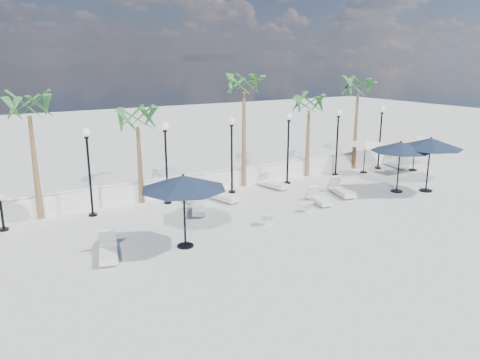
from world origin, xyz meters
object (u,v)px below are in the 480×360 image
lounger_0 (108,251)px  lounger_1 (198,208)px  lounger_2 (189,197)px  parasol_navy_right (431,143)px  lounger_7 (395,163)px  parasol_cream_sq_b (416,136)px  lounger_6 (273,183)px  lounger_5 (341,190)px  lounger_3 (222,195)px  lounger_4 (319,199)px  parasol_cream_sq_a (366,140)px  parasol_navy_left (183,183)px  parasol_navy_mid (400,147)px

lounger_0 → lounger_1: (4.78, 2.76, -0.02)m
lounger_2 → parasol_navy_right: 12.38m
lounger_7 → parasol_cream_sq_b: parasol_cream_sq_b is taller
lounger_1 → parasol_navy_right: parasol_navy_right is taller
lounger_1 → lounger_6: (5.20, 1.71, 0.02)m
lounger_7 → lounger_5: bearing=-145.7°
lounger_3 → lounger_0: bearing=-163.8°
lounger_2 → lounger_3: bearing=-29.3°
lounger_1 → parasol_navy_right: (11.61, -2.92, 2.28)m
lounger_1 → lounger_6: 5.47m
lounger_7 → parasol_navy_right: 5.95m
lounger_0 → lounger_5: 12.26m
lounger_0 → parasol_navy_right: parasol_navy_right is taller
lounger_2 → parasol_navy_right: parasol_navy_right is taller
lounger_4 → parasol_navy_right: size_ratio=0.56×
lounger_3 → parasol_cream_sq_b: 13.21m
lounger_0 → parasol_cream_sq_a: 17.30m
lounger_1 → parasol_navy_right: 12.19m
lounger_0 → lounger_2: lounger_0 is taller
lounger_7 → lounger_2: bearing=-167.6°
lounger_3 → lounger_6: lounger_3 is taller
lounger_7 → parasol_navy_left: size_ratio=0.66×
lounger_7 → parasol_navy_mid: 6.23m
parasol_navy_left → parasol_navy_mid: 12.38m
parasol_navy_left → parasol_navy_right: size_ratio=0.98×
lounger_6 → lounger_5: bearing=-64.8°
lounger_2 → parasol_cream_sq_a: parasol_cream_sq_a is taller
lounger_3 → lounger_1: bearing=-162.7°
parasol_navy_mid → lounger_5: bearing=160.2°
lounger_6 → parasol_navy_right: bearing=-47.5°
lounger_0 → lounger_3: (6.59, 3.87, 0.02)m
lounger_3 → parasol_cream_sq_a: size_ratio=0.49×
lounger_5 → parasol_cream_sq_a: 5.59m
lounger_1 → lounger_4: bearing=7.4°
lounger_7 → parasol_cream_sq_a: bearing=-167.2°
lounger_0 → parasol_navy_left: parasol_navy_left is taller
lounger_3 → lounger_5: lounger_3 is taller
lounger_2 → lounger_6: (4.85, 0.00, 0.03)m
lounger_4 → parasol_cream_sq_b: parasol_cream_sq_b is taller
lounger_1 → lounger_2: (0.35, 1.70, -0.01)m
lounger_0 → lounger_7: size_ratio=0.98×
lounger_4 → lounger_6: (-0.27, 3.41, 0.03)m
lounger_1 → lounger_3: bearing=56.3°
lounger_4 → parasol_cream_sq_a: bearing=39.2°
lounger_2 → lounger_4: lounger_2 is taller
lounger_4 → lounger_5: size_ratio=0.84×
parasol_navy_left → lounger_6: bearing=34.1°
lounger_4 → lounger_5: bearing=26.1°
lounger_0 → lounger_5: (12.16, 1.56, 0.01)m
lounger_2 → lounger_7: lounger_7 is taller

